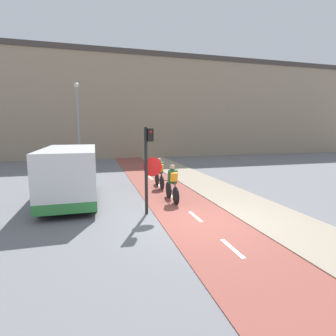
{
  "coord_description": "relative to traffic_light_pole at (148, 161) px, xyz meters",
  "views": [
    {
      "loc": [
        -3.21,
        -7.53,
        2.97
      ],
      "look_at": [
        0.0,
        4.0,
        1.2
      ],
      "focal_mm": 28.0,
      "sensor_mm": 36.0,
      "label": 1
    }
  ],
  "objects": [
    {
      "name": "bike_lane",
      "position": [
        1.45,
        -1.31,
        -1.88
      ],
      "size": [
        2.6,
        60.0,
        0.02
      ],
      "color": "brown",
      "rests_on": "ground_plane"
    },
    {
      "name": "van",
      "position": [
        -2.77,
        2.41,
        -0.8
      ],
      "size": [
        2.01,
        5.05,
        2.22
      ],
      "color": "silver",
      "rests_on": "ground_plane"
    },
    {
      "name": "building_row_background",
      "position": [
        1.45,
        20.86,
        3.54
      ],
      "size": [
        60.0,
        5.2,
        10.85
      ],
      "color": "gray",
      "rests_on": "ground_plane"
    },
    {
      "name": "sidewalk_strip",
      "position": [
        3.95,
        -1.32,
        -1.87
      ],
      "size": [
        2.4,
        60.0,
        0.05
      ],
      "color": "gray",
      "rests_on": "ground_plane"
    },
    {
      "name": "cyclist_far",
      "position": [
        1.36,
        3.99,
        -1.17
      ],
      "size": [
        0.46,
        1.76,
        1.53
      ],
      "color": "black",
      "rests_on": "ground_plane"
    },
    {
      "name": "traffic_light_pole",
      "position": [
        0.0,
        0.0,
        0.0
      ],
      "size": [
        0.67,
        0.26,
        3.05
      ],
      "color": "black",
      "rests_on": "ground_plane"
    },
    {
      "name": "street_lamp_far",
      "position": [
        -2.92,
        12.55,
        2.07
      ],
      "size": [
        0.36,
        0.36,
        6.44
      ],
      "color": "gray",
      "rests_on": "ground_plane"
    },
    {
      "name": "ground_plane",
      "position": [
        1.45,
        -1.32,
        -1.89
      ],
      "size": [
        120.0,
        120.0,
        0.0
      ],
      "primitive_type": "plane",
      "color": "slate"
    },
    {
      "name": "cyclist_near",
      "position": [
        1.25,
        1.27,
        -1.17
      ],
      "size": [
        0.46,
        1.79,
        1.55
      ],
      "color": "black",
      "rests_on": "ground_plane"
    }
  ]
}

